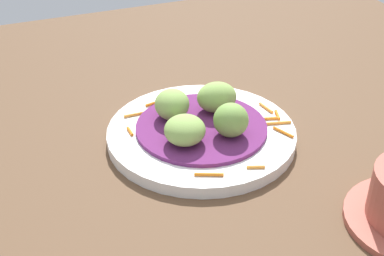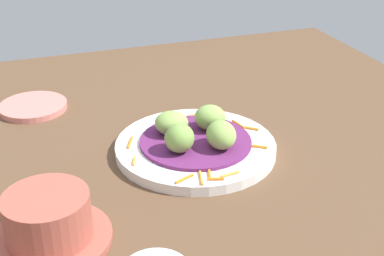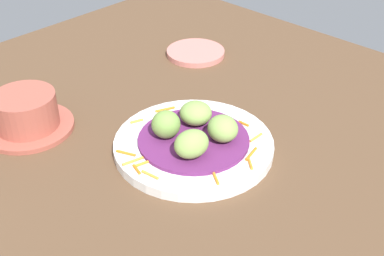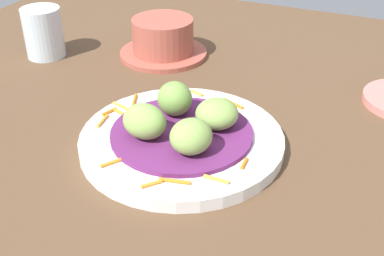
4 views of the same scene
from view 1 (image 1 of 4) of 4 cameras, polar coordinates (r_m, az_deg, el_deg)
name	(u,v)px [view 1 (image 1 of 4)]	position (r cm, az deg, el deg)	size (l,w,h in cm)	color
table_surface	(227,152)	(70.69, 3.76, -2.58)	(110.00, 110.00, 2.00)	brown
main_plate	(201,134)	(70.88, 1.00, -0.65)	(24.80, 24.80, 1.59)	white
cabbage_bed	(201,127)	(70.30, 1.00, 0.08)	(17.24, 17.24, 0.56)	#60235B
carrot_garnish	(219,121)	(71.88, 2.92, 0.76)	(22.02, 20.80, 0.40)	orange
guac_scoop_left	(233,120)	(67.39, 4.35, 0.90)	(4.38, 4.45, 4.37)	#759E47
guac_scoop_center	(217,97)	(72.51, 2.64, 3.29)	(4.42, 5.41, 4.13)	#84A851
guac_scoop_right	(172,104)	(70.97, -2.14, 2.54)	(4.95, 4.61, 3.98)	#84A851
guac_scoop_back	(185,130)	(65.93, -0.76, -0.23)	(5.15, 5.26, 3.51)	#84A851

